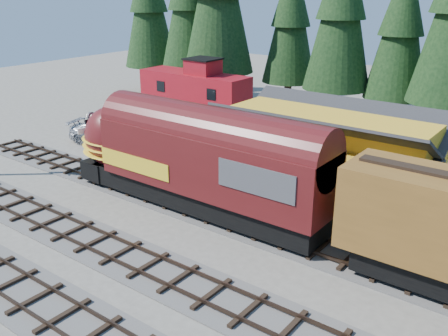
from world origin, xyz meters
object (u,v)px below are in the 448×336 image
Objects in this scene: pickup_truck_a at (151,141)px; pickup_truck_b at (105,133)px; depot at (328,146)px; caboose at (195,94)px; locomotive at (186,162)px.

pickup_truck_a is 0.98× the size of pickup_truck_b.
caboose reaches higher than depot.
caboose is (-16.55, 7.50, -0.28)m from depot.
depot is at bearing 50.58° from locomotive.
locomotive is 2.85× the size of pickup_truck_b.
caboose reaches higher than pickup_truck_b.
caboose reaches higher than pickup_truck_a.
pickup_truck_b is at bearing -100.34° from caboose.
pickup_truck_b is (-12.85, 4.97, -1.80)m from locomotive.
locomotive is at bearing -99.12° from pickup_truck_a.
pickup_truck_b reaches higher than pickup_truck_a.
depot is 18.17m from caboose.
depot is at bearing -24.38° from caboose.
caboose is 1.81× the size of pickup_truck_a.
caboose is at bearing 155.62° from depot.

